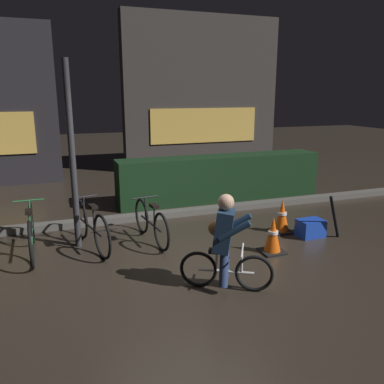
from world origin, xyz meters
name	(u,v)px	position (x,y,z in m)	size (l,w,h in m)	color
ground_plane	(193,261)	(0.00, 0.00, 0.00)	(40.00, 40.00, 0.00)	#2D261E
sidewalk_curb	(156,215)	(0.00, 2.20, 0.06)	(12.00, 0.24, 0.12)	#56544F
hedge_row	(221,178)	(1.80, 3.10, 0.51)	(4.80, 0.70, 1.03)	black
storefront_right	(202,94)	(2.89, 7.20, 2.39)	(5.16, 0.54, 4.81)	#383330
street_post	(72,157)	(-1.55, 1.20, 1.46)	(0.10, 0.10, 2.93)	#2D2D33
parked_bike_left_mid	(31,232)	(-2.24, 1.08, 0.36)	(0.46, 1.74, 0.80)	black
parked_bike_center_left	(91,226)	(-1.36, 1.05, 0.36)	(0.51, 1.69, 0.79)	black
parked_bike_center_right	(151,223)	(-0.38, 1.01, 0.33)	(0.46, 1.54, 0.71)	black
traffic_cone_near	(273,235)	(1.28, -0.10, 0.28)	(0.36, 0.36, 0.58)	black
traffic_cone_far	(282,216)	(1.92, 0.66, 0.29)	(0.36, 0.36, 0.61)	black
blue_crate	(311,228)	(2.28, 0.30, 0.15)	(0.44, 0.32, 0.30)	#193DB7
cyclist	(225,242)	(0.10, -0.91, 0.63)	(1.06, 0.68, 1.25)	black
closed_umbrella	(334,217)	(2.55, 0.05, 0.40)	(0.05, 0.05, 0.85)	black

